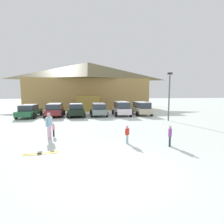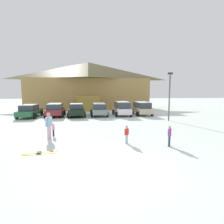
# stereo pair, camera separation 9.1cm
# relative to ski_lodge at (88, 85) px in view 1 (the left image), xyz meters

# --- Properties ---
(ground) EXTENTS (160.00, 160.00, 0.00)m
(ground) POSITION_rel_ski_lodge_xyz_m (1.09, -26.54, -4.30)
(ground) COLOR silver
(ski_lodge) EXTENTS (21.48, 10.53, 8.47)m
(ski_lodge) POSITION_rel_ski_lodge_xyz_m (0.00, 0.00, 0.00)
(ski_lodge) COLOR #A07F45
(ski_lodge) RESTS_ON ground
(parked_green_coupe) EXTENTS (2.16, 4.69, 1.54)m
(parked_green_coupe) POSITION_rel_ski_lodge_xyz_m (-6.98, -11.31, -3.51)
(parked_green_coupe) COLOR #24623D
(parked_green_coupe) RESTS_ON ground
(parked_maroon_van) EXTENTS (2.38, 4.42, 1.62)m
(parked_maroon_van) POSITION_rel_ski_lodge_xyz_m (-4.12, -10.76, -3.42)
(parked_maroon_van) COLOR maroon
(parked_maroon_van) RESTS_ON ground
(parked_black_sedan) EXTENTS (2.36, 4.21, 1.63)m
(parked_black_sedan) POSITION_rel_ski_lodge_xyz_m (-1.50, -11.29, -3.48)
(parked_black_sedan) COLOR black
(parked_black_sedan) RESTS_ON ground
(parked_grey_wagon) EXTENTS (2.18, 4.32, 1.62)m
(parked_grey_wagon) POSITION_rel_ski_lodge_xyz_m (1.28, -10.94, -3.43)
(parked_grey_wagon) COLOR gray
(parked_grey_wagon) RESTS_ON ground
(parked_white_suv) EXTENTS (2.10, 4.22, 1.81)m
(parked_white_suv) POSITION_rel_ski_lodge_xyz_m (4.22, -11.13, -3.34)
(parked_white_suv) COLOR white
(parked_white_suv) RESTS_ON ground
(parked_beige_suv) EXTENTS (2.11, 4.31, 1.74)m
(parked_beige_suv) POSITION_rel_ski_lodge_xyz_m (6.94, -10.87, -3.37)
(parked_beige_suv) COLOR #BDAF92
(parked_beige_suv) RESTS_ON ground
(skier_child_in_pink_snowsuit) EXTENTS (0.17, 0.33, 0.89)m
(skier_child_in_pink_snowsuit) POSITION_rel_ski_lodge_xyz_m (-2.37, -21.03, -3.80)
(skier_child_in_pink_snowsuit) COLOR black
(skier_child_in_pink_snowsuit) RESTS_ON ground
(skier_child_in_red_jacket) EXTENTS (0.28, 0.31, 1.05)m
(skier_child_in_red_jacket) POSITION_rel_ski_lodge_xyz_m (2.20, -23.37, -3.71)
(skier_child_in_red_jacket) COLOR #9BB8C4
(skier_child_in_red_jacket) RESTS_ON ground
(skier_adult_in_blue_parka) EXTENTS (0.37, 0.58, 1.67)m
(skier_adult_in_blue_parka) POSITION_rel_ski_lodge_xyz_m (-2.49, -21.74, -3.36)
(skier_adult_in_blue_parka) COLOR #E6AECF
(skier_adult_in_blue_parka) RESTS_ON ground
(skier_child_in_purple_jacket) EXTENTS (0.29, 0.38, 1.16)m
(skier_child_in_purple_jacket) POSITION_rel_ski_lodge_xyz_m (4.42, -24.21, -3.65)
(skier_child_in_purple_jacket) COLOR #29384A
(skier_child_in_purple_jacket) RESTS_ON ground
(pair_of_skis) EXTENTS (1.63, 0.50, 0.08)m
(pair_of_skis) POSITION_rel_ski_lodge_xyz_m (-2.35, -24.47, -4.28)
(pair_of_skis) COLOR gold
(pair_of_skis) RESTS_ON ground
(lamp_post) EXTENTS (0.44, 0.24, 4.99)m
(lamp_post) POSITION_rel_ski_lodge_xyz_m (8.36, -15.82, -1.46)
(lamp_post) COLOR #515459
(lamp_post) RESTS_ON ground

